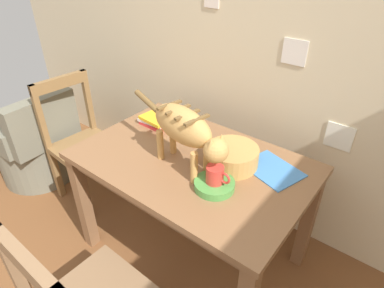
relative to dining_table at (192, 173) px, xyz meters
The scene contains 10 objects.
wall_rear 0.89m from the dining_table, 93.77° to the left, with size 4.93×0.11×2.50m.
dining_table is the anchor object (origin of this frame).
cat 0.34m from the dining_table, 73.51° to the right, with size 0.68×0.22×0.34m.
saucer_bowl 0.28m from the dining_table, 27.34° to the right, with size 0.20×0.20×0.04m, color #4B9542.
coffee_mug 0.31m from the dining_table, 26.98° to the right, with size 0.13×0.09×0.09m.
magazine 0.44m from the dining_table, 25.58° to the left, with size 0.29×0.22×0.01m, color #4080CB.
book_stack 0.47m from the dining_table, 159.76° to the left, with size 0.21×0.14×0.06m.
wicker_basket 0.26m from the dining_table, 25.27° to the left, with size 0.27×0.27×0.11m.
wooden_chair_near 1.03m from the dining_table, behind, with size 0.45×0.45×0.94m.
wicker_armchair 1.57m from the dining_table, behind, with size 0.61×0.61×0.78m.
Camera 1 is at (0.94, 0.28, 1.78)m, focal length 30.62 mm.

